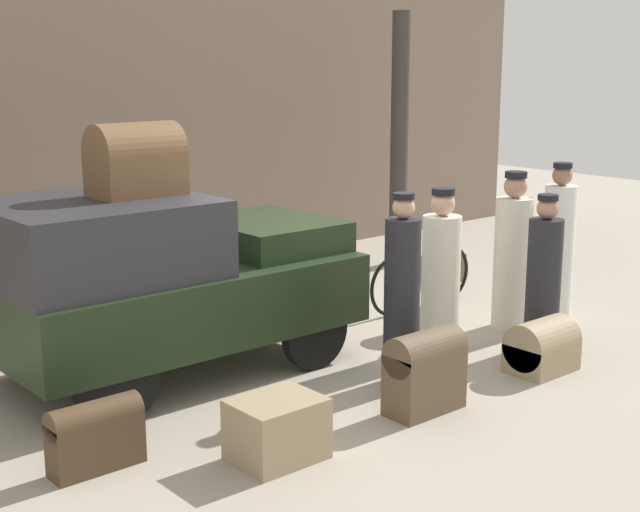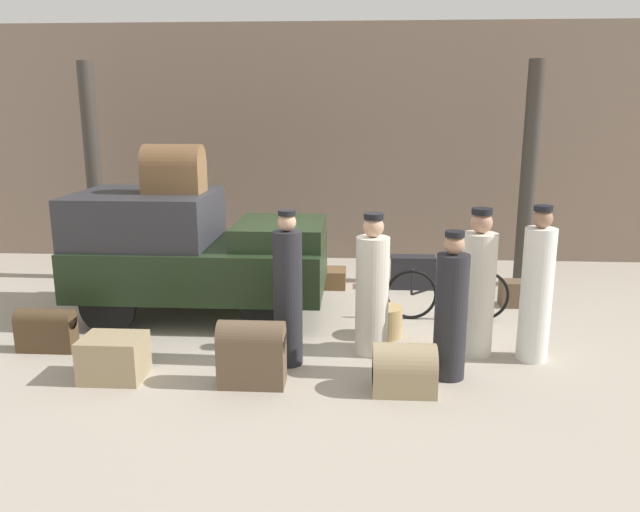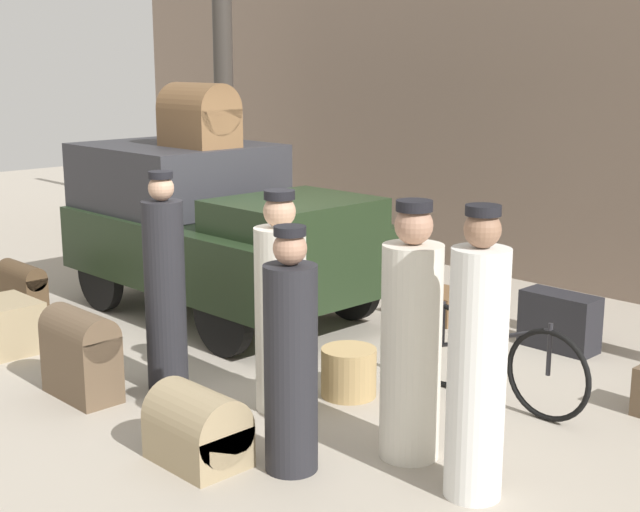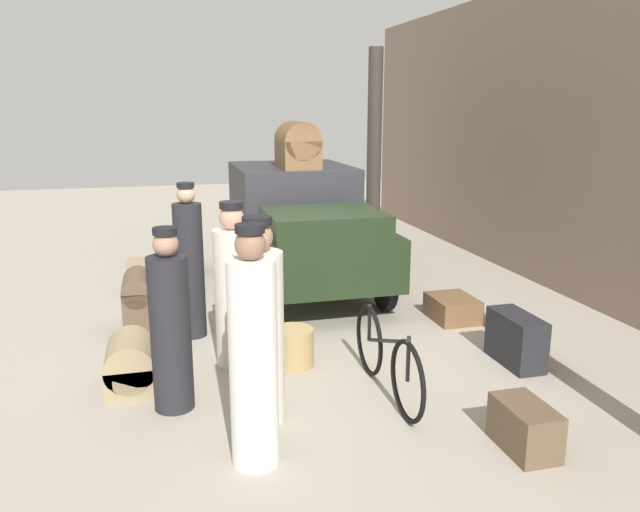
{
  "view_description": "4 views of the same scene",
  "coord_description": "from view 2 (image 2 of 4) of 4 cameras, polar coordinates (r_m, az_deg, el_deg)",
  "views": [
    {
      "loc": [
        -5.87,
        -6.9,
        3.02
      ],
      "look_at": [
        0.2,
        0.2,
        0.95
      ],
      "focal_mm": 50.0,
      "sensor_mm": 36.0,
      "label": 1
    },
    {
      "loc": [
        0.71,
        -8.16,
        2.96
      ],
      "look_at": [
        0.2,
        0.2,
        0.95
      ],
      "focal_mm": 35.0,
      "sensor_mm": 36.0,
      "label": 2
    },
    {
      "loc": [
        5.87,
        -5.32,
        2.72
      ],
      "look_at": [
        0.2,
        0.2,
        0.95
      ],
      "focal_mm": 50.0,
      "sensor_mm": 36.0,
      "label": 3
    },
    {
      "loc": [
        7.12,
        -1.62,
        2.67
      ],
      "look_at": [
        0.2,
        0.2,
        0.95
      ],
      "focal_mm": 35.0,
      "sensor_mm": 36.0,
      "label": 4
    }
  ],
  "objects": [
    {
      "name": "trunk_large_brown",
      "position": [
        6.84,
        -6.27,
        -8.68
      ],
      "size": [
        0.72,
        0.35,
        0.73
      ],
      "color": "brown",
      "rests_on": "ground"
    },
    {
      "name": "porter_standing_middle",
      "position": [
        7.75,
        19.19,
        -2.98
      ],
      "size": [
        0.37,
        0.37,
        1.87
      ],
      "color": "white",
      "rests_on": "ground"
    },
    {
      "name": "truck",
      "position": [
        9.1,
        -11.71,
        0.62
      ],
      "size": [
        3.49,
        1.87,
        1.79
      ],
      "color": "black",
      "rests_on": "ground"
    },
    {
      "name": "canopy_pillar_right",
      "position": [
        10.86,
        18.53,
        6.93
      ],
      "size": [
        0.26,
        0.26,
        3.69
      ],
      "color": "#38332D",
      "rests_on": "ground"
    },
    {
      "name": "canopy_pillar_left",
      "position": [
        11.43,
        -19.98,
        7.11
      ],
      "size": [
        0.26,
        0.26,
        3.69
      ],
      "color": "#38332D",
      "rests_on": "ground"
    },
    {
      "name": "trunk_wicker_pale",
      "position": [
        10.51,
        0.56,
        -2.01
      ],
      "size": [
        0.66,
        0.53,
        0.3
      ],
      "color": "brown",
      "rests_on": "ground"
    },
    {
      "name": "ground_plane",
      "position": [
        8.7,
        -1.4,
        -6.38
      ],
      "size": [
        30.0,
        30.0,
        0.0
      ],
      "primitive_type": "plane",
      "color": "#A89E8E"
    },
    {
      "name": "trunk_umber_medium",
      "position": [
        6.78,
        7.7,
        -10.28
      ],
      "size": [
        0.67,
        0.47,
        0.53
      ],
      "color": "#9E8966",
      "rests_on": "ground"
    },
    {
      "name": "porter_lifting_near_truck",
      "position": [
        7.21,
        -2.96,
        -3.52
      ],
      "size": [
        0.34,
        0.34,
        1.83
      ],
      "color": "#232328",
      "rests_on": "ground"
    },
    {
      "name": "suitcase_tan_flat",
      "position": [
        9.97,
        17.8,
        -3.28
      ],
      "size": [
        0.59,
        0.34,
        0.39
      ],
      "color": "brown",
      "rests_on": "ground"
    },
    {
      "name": "suitcase_black_upright",
      "position": [
        10.52,
        8.49,
        -1.47
      ],
      "size": [
        0.73,
        0.32,
        0.54
      ],
      "color": "#232328",
      "rests_on": "ground"
    },
    {
      "name": "trunk_barrel_dark",
      "position": [
        8.46,
        -23.77,
        -6.11
      ],
      "size": [
        0.71,
        0.25,
        0.54
      ],
      "color": "#4C3823",
      "rests_on": "ground"
    },
    {
      "name": "bicycle",
      "position": [
        9.01,
        11.57,
        -3.47
      ],
      "size": [
        1.74,
        0.04,
        0.77
      ],
      "color": "black",
      "rests_on": "ground"
    },
    {
      "name": "porter_with_bicycle",
      "position": [
        7.01,
        11.88,
        -5.02
      ],
      "size": [
        0.36,
        0.36,
        1.67
      ],
      "color": "#232328",
      "rests_on": "ground"
    },
    {
      "name": "station_building_facade",
      "position": [
        12.27,
        0.17,
        10.18
      ],
      "size": [
        16.0,
        0.15,
        4.5
      ],
      "color": "gray",
      "rests_on": "ground"
    },
    {
      "name": "wicker_basket",
      "position": [
        8.3,
        5.95,
        -5.99
      ],
      "size": [
        0.45,
        0.45,
        0.4
      ],
      "color": "tan",
      "rests_on": "ground"
    },
    {
      "name": "suitcase_small_leather",
      "position": [
        7.38,
        -18.34,
        -8.81
      ],
      "size": [
        0.67,
        0.54,
        0.49
      ],
      "color": "#9E8966",
      "rests_on": "ground"
    },
    {
      "name": "porter_carrying_trunk",
      "position": [
        7.57,
        4.79,
        -3.18
      ],
      "size": [
        0.4,
        0.4,
        1.74
      ],
      "color": "silver",
      "rests_on": "ground"
    },
    {
      "name": "trunk_on_truck_roof",
      "position": [
        8.98,
        -13.24,
        7.68
      ],
      "size": [
        0.81,
        0.54,
        0.67
      ],
      "color": "brown",
      "rests_on": "truck"
    },
    {
      "name": "conductor_in_dark_uniform",
      "position": [
        7.75,
        14.2,
        -2.93
      ],
      "size": [
        0.42,
        0.42,
        1.8
      ],
      "color": "silver",
      "rests_on": "ground"
    }
  ]
}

